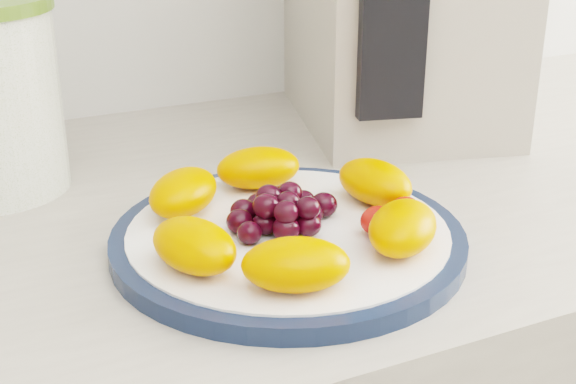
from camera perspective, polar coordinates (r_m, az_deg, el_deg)
name	(u,v)px	position (r m, az deg, el deg)	size (l,w,h in m)	color
plate_rim	(288,240)	(0.66, 0.00, -3.41)	(0.29, 0.29, 0.01)	#15223D
plate_face	(288,239)	(0.66, 0.00, -3.34)	(0.26, 0.26, 0.02)	white
fruit_plate	(288,210)	(0.64, -0.02, -1.30)	(0.25, 0.25, 0.04)	#FF6A00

